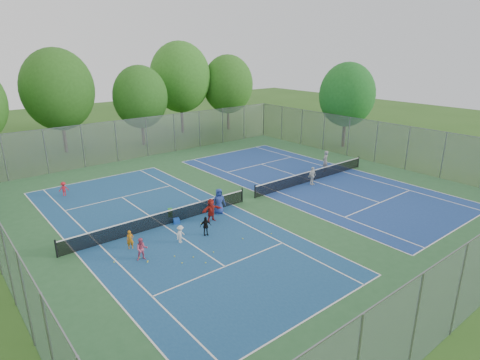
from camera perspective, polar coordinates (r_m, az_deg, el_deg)
name	(u,v)px	position (r m, az deg, el deg)	size (l,w,h in m)	color
ground	(249,200)	(29.45, 1.23, -2.88)	(120.00, 120.00, 0.00)	#2C561B
court_pad	(249,200)	(29.44, 1.23, -2.87)	(32.00, 32.00, 0.01)	#2C5D32
court_left	(164,225)	(25.82, -10.79, -6.37)	(10.97, 23.77, 0.01)	navy
court_right	(312,181)	(34.13, 10.24, -0.11)	(10.97, 23.77, 0.01)	navy
net_left	(163,219)	(25.64, -10.84, -5.48)	(12.87, 0.10, 0.91)	black
net_right	(313,176)	(33.99, 10.28, 0.59)	(12.87, 0.10, 0.91)	black
fence_north	(147,137)	(41.86, -13.13, 5.97)	(32.00, 0.10, 4.00)	gray
fence_east	(376,142)	(40.66, 18.80, 5.10)	(32.00, 0.10, 4.00)	gray
tree_nl	(58,90)	(45.63, -24.49, 11.62)	(7.20, 7.20, 10.69)	#443326
tree_nc	(140,97)	(46.62, -14.00, 11.39)	(6.00, 6.00, 8.85)	#443326
tree_nr	(180,77)	(52.39, -8.51, 14.26)	(7.60, 7.60, 11.42)	#443326
tree_ne	(228,84)	(54.18, -1.74, 13.44)	(6.60, 6.60, 9.77)	#443326
tree_side_e	(347,95)	(45.82, 14.97, 11.64)	(6.00, 6.00, 9.20)	#443326
ball_crate	(176,221)	(25.94, -9.03, -5.79)	(0.38, 0.38, 0.33)	#1748B2
ball_hopper	(170,213)	(26.94, -9.89, -4.61)	(0.29, 0.29, 0.57)	green
student_a	(130,240)	(23.24, -15.34, -8.20)	(0.40, 0.26, 1.09)	#C67012
student_b	(142,249)	(21.92, -13.78, -9.53)	(0.61, 0.48, 1.25)	#CC4F6F
student_c	(180,234)	(23.32, -8.46, -7.64)	(0.69, 0.40, 1.07)	silver
student_d	(205,226)	(24.00, -4.93, -6.55)	(0.70, 0.29, 1.20)	black
student_e	(219,201)	(26.90, -3.00, -3.02)	(0.86, 0.56, 1.75)	navy
student_f	(211,210)	(25.77, -4.13, -4.30)	(1.42, 0.45, 1.53)	#A72017
child_far_baseline	(64,189)	(32.89, -23.78, -1.16)	(0.71, 0.41, 1.10)	red
instructor	(325,161)	(36.69, 12.02, 2.63)	(0.70, 0.46, 1.91)	gray
teen_court_b	(312,176)	(32.96, 10.24, 0.57)	(0.88, 0.37, 1.50)	silver
tennis_ball_0	(271,234)	(24.32, 4.46, -7.66)	(0.07, 0.07, 0.07)	#B8CE30
tennis_ball_1	(140,258)	(22.35, -14.06, -10.70)	(0.07, 0.07, 0.07)	yellow
tennis_ball_2	(174,257)	(22.12, -9.30, -10.69)	(0.07, 0.07, 0.07)	yellow
tennis_ball_3	(206,263)	(21.33, -4.91, -11.68)	(0.07, 0.07, 0.07)	#BED832
tennis_ball_4	(147,262)	(21.85, -13.02, -11.33)	(0.07, 0.07, 0.07)	yellow
tennis_ball_5	(182,263)	(21.45, -8.25, -11.62)	(0.07, 0.07, 0.07)	#BFD531
tennis_ball_6	(148,261)	(21.94, -12.97, -11.20)	(0.07, 0.07, 0.07)	gold
tennis_ball_7	(213,252)	(22.28, -3.79, -10.23)	(0.07, 0.07, 0.07)	#B7CE2F
tennis_ball_8	(243,239)	(23.67, 0.37, -8.37)	(0.07, 0.07, 0.07)	#E8F438
tennis_ball_9	(201,224)	(25.70, -5.57, -6.19)	(0.07, 0.07, 0.07)	#DAEC37
tennis_ball_10	(114,262)	(22.29, -17.47, -11.12)	(0.07, 0.07, 0.07)	#D3E936
tennis_ball_11	(193,257)	(21.90, -6.67, -10.88)	(0.07, 0.07, 0.07)	gold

